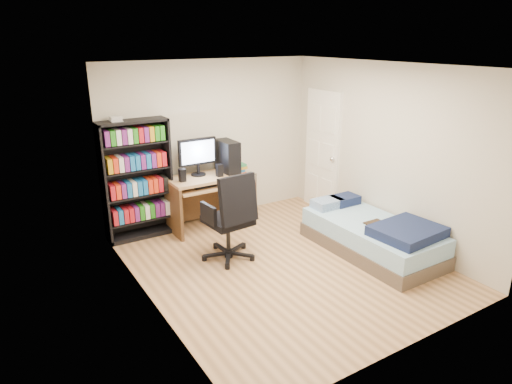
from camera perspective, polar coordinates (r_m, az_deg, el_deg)
room at (r=5.56m, az=3.59°, el=2.50°), size 3.58×4.08×2.58m
media_shelf at (r=6.72m, az=-14.67°, el=1.61°), size 0.97×0.32×1.80m
computer_desk at (r=6.99m, az=-5.74°, el=1.60°), size 1.10×0.64×1.39m
office_chair at (r=6.01m, az=-3.23°, el=-5.03°), size 0.77×0.77×1.20m
wire_cart at (r=7.35m, az=-2.52°, el=1.26°), size 0.59×0.45×0.90m
bed at (r=6.44m, az=14.44°, el=-5.29°), size 0.97×1.94×0.55m
door at (r=7.68m, az=8.27°, el=5.04°), size 0.12×0.80×2.00m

